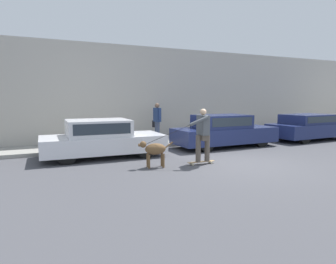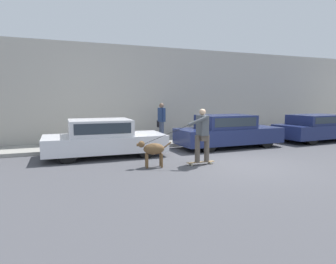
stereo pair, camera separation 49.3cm
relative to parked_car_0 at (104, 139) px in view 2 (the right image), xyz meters
name	(u,v)px [view 2 (the right image)]	position (x,y,z in m)	size (l,w,h in m)	color
ground_plane	(239,165)	(3.62, -2.93, -0.63)	(36.00, 36.00, 0.00)	#47474C
back_wall	(167,95)	(3.62, 3.07, 1.58)	(32.00, 0.30, 4.41)	#ADA89E
sidewalk_curb	(176,141)	(3.62, 1.93, -0.56)	(30.00, 1.93, 0.14)	gray
parked_car_0	(104,139)	(0.00, 0.00, 0.00)	(4.21, 1.98, 1.31)	black
parked_car_1	(228,132)	(5.12, 0.00, 0.02)	(4.41, 1.67, 1.35)	black
parked_car_2	(318,128)	(10.15, 0.00, 0.00)	(4.30, 1.95, 1.26)	black
dog	(153,149)	(1.05, -2.25, -0.09)	(1.05, 0.43, 0.80)	brown
skateboarder	(202,133)	(2.56, -2.46, 0.35)	(2.27, 0.65, 1.72)	beige
pedestrian_with_bag	(161,120)	(2.96, 2.10, 0.44)	(0.24, 0.67, 1.68)	#3D4760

